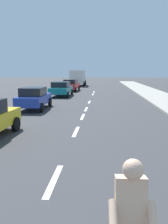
% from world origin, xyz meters
% --- Properties ---
extents(ground_plane, '(160.00, 160.00, 0.00)m').
position_xyz_m(ground_plane, '(0.00, 20.00, 0.00)').
color(ground_plane, '#38383A').
extents(lane_stripe_2, '(0.16, 1.80, 0.01)m').
position_xyz_m(lane_stripe_2, '(0.00, 8.06, 0.00)').
color(lane_stripe_2, white).
rests_on(lane_stripe_2, ground).
extents(lane_stripe_3, '(0.16, 1.80, 0.01)m').
position_xyz_m(lane_stripe_3, '(0.00, 12.79, 0.00)').
color(lane_stripe_3, white).
rests_on(lane_stripe_3, ground).
extents(lane_stripe_4, '(0.16, 1.80, 0.01)m').
position_xyz_m(lane_stripe_4, '(0.00, 16.22, 0.00)').
color(lane_stripe_4, white).
rests_on(lane_stripe_4, ground).
extents(lane_stripe_5, '(0.16, 1.80, 0.01)m').
position_xyz_m(lane_stripe_5, '(0.00, 18.98, 0.00)').
color(lane_stripe_5, white).
rests_on(lane_stripe_5, ground).
extents(lane_stripe_6, '(0.16, 1.80, 0.01)m').
position_xyz_m(lane_stripe_6, '(0.00, 22.90, 0.00)').
color(lane_stripe_6, white).
rests_on(lane_stripe_6, ground).
extents(lane_stripe_7, '(0.16, 1.80, 0.01)m').
position_xyz_m(lane_stripe_7, '(0.00, 29.60, 0.00)').
color(lane_stripe_7, white).
rests_on(lane_stripe_7, ground).
extents(lane_stripe_8, '(0.16, 1.80, 0.01)m').
position_xyz_m(lane_stripe_8, '(0.00, 32.80, 0.00)').
color(lane_stripe_8, white).
rests_on(lane_stripe_8, ground).
extents(parked_car_blue, '(1.95, 4.05, 1.57)m').
position_xyz_m(parked_car_blue, '(-3.71, 18.74, 0.84)').
color(parked_car_blue, '#1E389E').
rests_on(parked_car_blue, ground).
extents(parked_car_teal, '(2.10, 4.51, 1.57)m').
position_xyz_m(parked_car_teal, '(-3.32, 27.35, 0.84)').
color(parked_car_teal, '#14727A').
rests_on(parked_car_teal, ground).
extents(parked_car_red, '(2.14, 4.30, 1.57)m').
position_xyz_m(parked_car_red, '(-3.19, 33.94, 0.84)').
color(parked_car_red, red).
rests_on(parked_car_red, ground).
extents(delivery_truck, '(2.70, 6.25, 2.80)m').
position_xyz_m(delivery_truck, '(-3.42, 45.05, 1.50)').
color(delivery_truck, beige).
rests_on(delivery_truck, ground).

